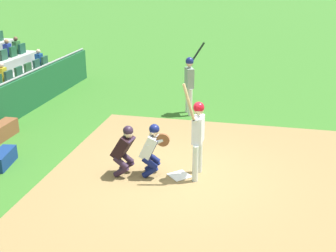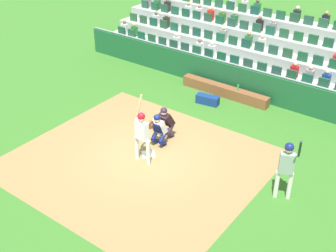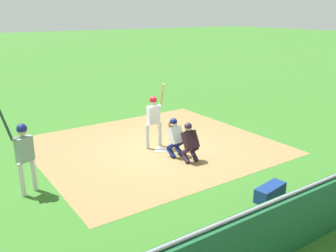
{
  "view_description": "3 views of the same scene",
  "coord_description": "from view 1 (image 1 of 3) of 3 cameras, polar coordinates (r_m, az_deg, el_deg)",
  "views": [
    {
      "loc": [
        9.11,
        1.84,
        4.68
      ],
      "look_at": [
        -0.11,
        -0.3,
        1.18
      ],
      "focal_mm": 47.3,
      "sensor_mm": 36.0,
      "label": 1
    },
    {
      "loc": [
        -7.93,
        9.47,
        8.4
      ],
      "look_at": [
        -0.39,
        -0.58,
        0.99
      ],
      "focal_mm": 47.17,
      "sensor_mm": 36.0,
      "label": 2
    },
    {
      "loc": [
        -6.32,
        -9.69,
        4.51
      ],
      "look_at": [
        -0.47,
        -1.05,
        1.22
      ],
      "focal_mm": 38.92,
      "sensor_mm": 36.0,
      "label": 3
    }
  ],
  "objects": [
    {
      "name": "on_deck_batter",
      "position": [
        14.3,
        2.79,
        6.12
      ],
      "size": [
        0.7,
        0.62,
        2.31
      ],
      "color": "silver",
      "rests_on": "ground_plane"
    },
    {
      "name": "home_plate_marker",
      "position": [
        10.4,
        1.49,
        -6.4
      ],
      "size": [
        0.62,
        0.62,
        0.02
      ],
      "primitive_type": "cube",
      "rotation": [
        0.0,
        0.0,
        0.79
      ],
      "color": "white",
      "rests_on": "infield_dirt_patch"
    },
    {
      "name": "catcher_crouching",
      "position": [
        10.17,
        -2.08,
        -2.7
      ],
      "size": [
        0.49,
        0.73,
        1.28
      ],
      "color": "#101A55",
      "rests_on": "ground_plane"
    },
    {
      "name": "equipment_duffel_bag",
      "position": [
        11.58,
        -20.51,
        -3.96
      ],
      "size": [
        0.98,
        0.51,
        0.36
      ],
      "primitive_type": "cube",
      "rotation": [
        0.0,
        0.0,
        0.17
      ],
      "color": "navy",
      "rests_on": "ground_plane"
    },
    {
      "name": "infield_dirt_patch",
      "position": [
        10.32,
        4.23,
        -6.72
      ],
      "size": [
        7.86,
        7.15,
        0.01
      ],
      "primitive_type": "cube",
      "rotation": [
        0.0,
        0.0,
        0.01
      ],
      "color": "olive",
      "rests_on": "ground_plane"
    },
    {
      "name": "ground_plane",
      "position": [
        10.4,
        1.49,
        -6.47
      ],
      "size": [
        160.0,
        160.0,
        0.0
      ],
      "primitive_type": "plane",
      "color": "#346D25"
    },
    {
      "name": "batter_at_plate",
      "position": [
        9.95,
        3.86,
        -0.67
      ],
      "size": [
        0.63,
        0.47,
        2.28
      ],
      "color": "silver",
      "rests_on": "ground_plane"
    },
    {
      "name": "home_plate_umpire",
      "position": [
        10.24,
        -5.62,
        -2.82
      ],
      "size": [
        0.49,
        0.54,
        1.25
      ],
      "color": "#2C1C30",
      "rests_on": "ground_plane"
    }
  ]
}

